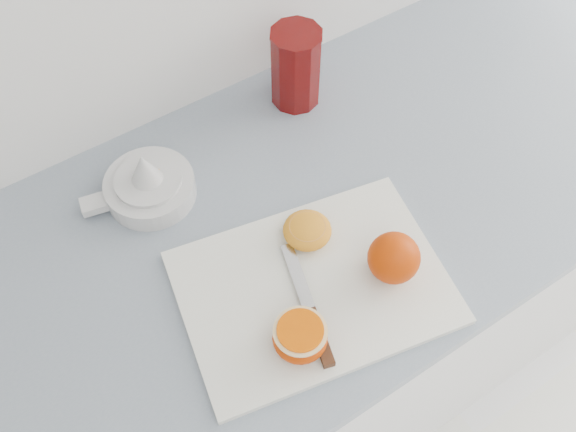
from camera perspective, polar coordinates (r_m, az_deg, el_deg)
The scene contains 8 objects.
counter at distance 1.42m, azimuth -0.77°, elevation -10.28°, with size 2.27×0.64×0.89m.
cutting_board at distance 0.96m, azimuth 2.26°, elevation -6.34°, with size 0.39×0.28×0.01m, color white.
whole_orange at distance 0.94m, azimuth 9.39°, elevation -3.70°, with size 0.08×0.08×0.08m.
half_orange at distance 0.89m, azimuth 1.08°, elevation -10.70°, with size 0.08×0.08×0.05m.
squeezed_shell at distance 0.98m, azimuth 1.72°, elevation -1.26°, with size 0.08×0.08×0.03m.
paring_knife at distance 0.92m, azimuth 2.46°, elevation -9.73°, with size 0.07×0.20×0.01m.
citrus_juicer at distance 1.06m, azimuth -12.32°, elevation 2.70°, with size 0.19×0.15×0.10m.
red_tumbler at distance 1.15m, azimuth 0.70°, elevation 12.88°, with size 0.09×0.09×0.15m.
Camera 1 is at (-0.23, 1.21, 1.75)m, focal length 40.00 mm.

